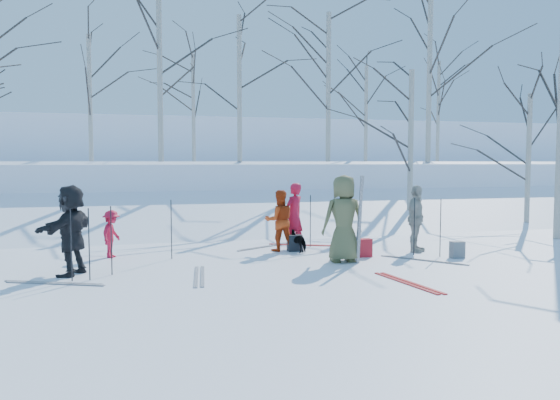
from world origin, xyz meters
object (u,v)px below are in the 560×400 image
object	(u,v)px
skier_red_north	(294,216)
backpack_dark	(295,243)
skier_red_seated	(111,234)
skier_grey_west	(71,230)
skier_olive_center	(344,219)
dog	(299,241)
backpack_red	(364,248)
skier_redor_behind	(279,221)
skier_cream_east	(416,219)
backpack_grey	(457,250)

from	to	relation	value
skier_red_north	backpack_dark	distance (m)	0.80
skier_red_seated	skier_grey_west	bearing A→B (deg)	-178.15
skier_olive_center	dog	world-z (taller)	skier_olive_center
skier_red_seated	backpack_red	xyz separation A→B (m)	(5.64, -1.37, -0.33)
backpack_red	skier_redor_behind	bearing A→B (deg)	142.39
skier_red_north	skier_grey_west	world-z (taller)	skier_grey_west
skier_red_north	backpack_dark	size ratio (longest dim) A/B	4.13
skier_olive_center	skier_red_seated	world-z (taller)	skier_olive_center
skier_olive_center	skier_cream_east	size ratio (longest dim) A/B	1.18
skier_olive_center	backpack_dark	xyz separation A→B (m)	(-0.62, 1.67, -0.75)
skier_red_north	skier_cream_east	world-z (taller)	skier_red_north
skier_redor_behind	backpack_dark	xyz separation A→B (m)	(0.36, -0.13, -0.55)
skier_olive_center	backpack_grey	world-z (taller)	skier_olive_center
skier_red_north	skier_grey_west	bearing A→B (deg)	-12.79
skier_olive_center	backpack_dark	bearing A→B (deg)	-69.03
skier_redor_behind	skier_red_north	bearing A→B (deg)	-141.30
backpack_grey	skier_red_seated	bearing A→B (deg)	164.81
skier_red_north	backpack_grey	world-z (taller)	skier_red_north
skier_red_seated	backpack_red	size ratio (longest dim) A/B	2.59
skier_red_seated	skier_grey_west	xyz separation A→B (m)	(-0.66, -1.83, 0.33)
skier_olive_center	skier_cream_east	world-z (taller)	skier_olive_center
skier_red_seated	backpack_dark	bearing A→B (deg)	-71.12
backpack_red	backpack_grey	distance (m)	2.10
skier_olive_center	skier_cream_east	distance (m)	2.33
skier_redor_behind	skier_grey_west	bearing A→B (deg)	22.29
backpack_red	backpack_dark	world-z (taller)	backpack_red
skier_cream_east	backpack_red	distance (m)	1.62
skier_cream_east	backpack_grey	bearing A→B (deg)	-106.48
backpack_grey	backpack_dark	world-z (taller)	backpack_dark
skier_red_north	skier_cream_east	size ratio (longest dim) A/B	1.02
skier_redor_behind	dog	world-z (taller)	skier_redor_behind
skier_olive_center	skier_red_north	distance (m)	2.22
skier_red_north	dog	bearing A→B (deg)	50.63
dog	backpack_dark	distance (m)	0.14
skier_olive_center	dog	size ratio (longest dim) A/B	3.07
dog	backpack_red	bearing A→B (deg)	112.33
skier_red_seated	skier_cream_east	xyz separation A→B (m)	(7.12, -1.06, 0.27)
backpack_red	backpack_dark	distance (m)	1.78
skier_cream_east	backpack_grey	world-z (taller)	skier_cream_east
skier_grey_west	backpack_red	distance (m)	6.35
skier_red_north	backpack_dark	world-z (taller)	skier_red_north
skier_grey_west	skier_red_seated	bearing A→B (deg)	-173.93
skier_cream_east	backpack_dark	bearing A→B (deg)	119.86
skier_olive_center	skier_redor_behind	world-z (taller)	skier_olive_center
dog	skier_grey_west	bearing A→B (deg)	-9.70
skier_red_seated	backpack_red	distance (m)	5.82
skier_grey_west	skier_red_north	bearing A→B (deg)	138.41
skier_cream_east	skier_grey_west	xyz separation A→B (m)	(-7.77, -0.77, 0.06)
skier_redor_behind	backpack_red	bearing A→B (deg)	143.80
skier_grey_west	dog	xyz separation A→B (m)	(5.05, 1.54, -0.61)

